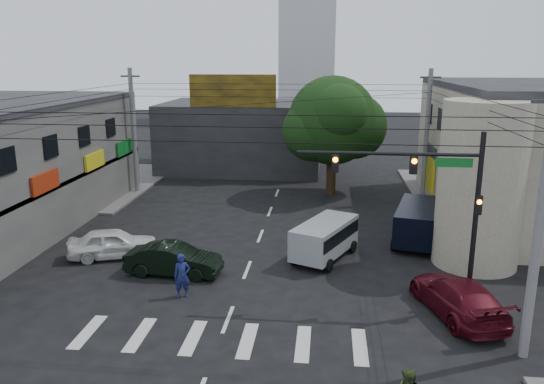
% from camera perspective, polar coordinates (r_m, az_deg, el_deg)
% --- Properties ---
extents(ground, '(160.00, 160.00, 0.00)m').
position_cam_1_polar(ground, '(23.92, -3.42, -10.19)').
color(ground, black).
rests_on(ground, ground).
extents(sidewalk_far_left, '(16.00, 16.00, 0.15)m').
position_cam_1_polar(sidewalk_far_left, '(46.08, -22.20, 0.89)').
color(sidewalk_far_left, '#514F4C').
rests_on(sidewalk_far_left, ground).
extents(sidewalk_far_right, '(16.00, 16.00, 0.15)m').
position_cam_1_polar(sidewalk_far_right, '(43.11, 25.25, -0.29)').
color(sidewalk_far_right, '#514F4C').
rests_on(sidewalk_far_right, ground).
extents(corner_column, '(4.00, 4.00, 8.00)m').
position_cam_1_polar(corner_column, '(27.14, 21.52, 0.72)').
color(corner_column, gray).
rests_on(corner_column, ground).
extents(building_far, '(14.00, 10.00, 6.00)m').
position_cam_1_polar(building_far, '(48.57, -3.14, 6.08)').
color(building_far, '#232326').
rests_on(building_far, ground).
extents(billboard, '(7.00, 0.30, 2.60)m').
position_cam_1_polar(billboard, '(43.33, -4.26, 10.79)').
color(billboard, olive).
rests_on(billboard, building_far).
extents(street_tree, '(6.40, 6.40, 8.70)m').
position_cam_1_polar(street_tree, '(38.72, 6.53, 7.62)').
color(street_tree, black).
rests_on(street_tree, ground).
extents(traffic_gantry, '(7.10, 0.35, 7.20)m').
position_cam_1_polar(traffic_gantry, '(21.48, 16.98, 0.01)').
color(traffic_gantry, black).
rests_on(traffic_gantry, ground).
extents(utility_pole_near_right, '(0.32, 0.32, 9.20)m').
position_cam_1_polar(utility_pole_near_right, '(19.03, 26.80, -3.45)').
color(utility_pole_near_right, '#59595B').
rests_on(utility_pole_near_right, ground).
extents(utility_pole_far_left, '(0.32, 0.32, 9.20)m').
position_cam_1_polar(utility_pole_far_left, '(40.41, -14.66, 6.27)').
color(utility_pole_far_left, '#59595B').
rests_on(utility_pole_far_left, ground).
extents(utility_pole_far_right, '(0.32, 0.32, 9.20)m').
position_cam_1_polar(utility_pole_far_right, '(38.45, 16.28, 5.78)').
color(utility_pole_far_right, '#59595B').
rests_on(utility_pole_far_right, ground).
extents(dark_sedan, '(2.19, 4.68, 1.47)m').
position_cam_1_polar(dark_sedan, '(25.36, -10.52, -7.15)').
color(dark_sedan, black).
rests_on(dark_sedan, ground).
extents(white_compact, '(4.38, 5.46, 1.50)m').
position_cam_1_polar(white_compact, '(28.17, -16.71, -5.29)').
color(white_compact, silver).
rests_on(white_compact, ground).
extents(maroon_sedan, '(4.95, 6.35, 1.51)m').
position_cam_1_polar(maroon_sedan, '(22.46, 19.32, -10.59)').
color(maroon_sedan, '#470A15').
rests_on(maroon_sedan, ground).
extents(silver_minivan, '(5.81, 5.17, 1.90)m').
position_cam_1_polar(silver_minivan, '(26.91, 5.69, -5.21)').
color(silver_minivan, '#B5B9BE').
rests_on(silver_minivan, ground).
extents(navy_van, '(6.11, 4.38, 2.08)m').
position_cam_1_polar(navy_van, '(30.14, 15.29, -3.34)').
color(navy_van, black).
rests_on(navy_van, ground).
extents(traffic_officer, '(0.99, 0.91, 1.91)m').
position_cam_1_polar(traffic_officer, '(22.91, -9.64, -8.89)').
color(traffic_officer, '#171C51').
rests_on(traffic_officer, ground).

